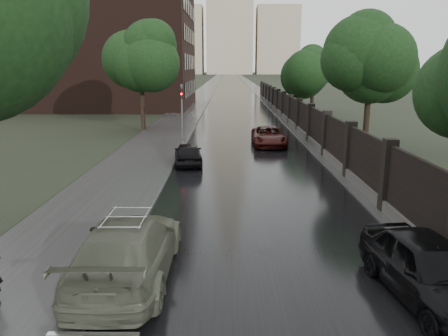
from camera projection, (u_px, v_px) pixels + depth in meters
road at (230, 78)px, 191.24m from camera, size 8.00×420.00×0.02m
sidewalk_left at (217, 78)px, 191.27m from camera, size 4.00×420.00×0.16m
verge_right at (243, 78)px, 191.18m from camera, size 3.00×420.00×0.08m
fence_right at (295, 117)px, 37.12m from camera, size 0.45×75.72×2.70m
tree_left_far at (141, 66)px, 34.31m from camera, size 4.25×4.25×7.39m
tree_right_b at (370, 70)px, 26.45m from camera, size 4.08×4.08×7.01m
tree_right_c at (313, 69)px, 43.98m from camera, size 4.08×4.08×7.01m
traffic_light at (182, 108)px, 30.05m from camera, size 0.16×0.32×4.00m
brick_building at (94, 27)px, 54.73m from camera, size 24.00×18.00×20.00m
stalinist_tower at (230, 15)px, 289.63m from camera, size 92.00×30.00×159.00m
volga_sedan at (128, 249)px, 10.77m from camera, size 2.20×5.42×1.57m
hatchback_left at (188, 154)px, 23.46m from camera, size 1.86×3.73×1.22m
car_right_near at (429, 269)px, 9.79m from camera, size 2.28×4.56×1.49m
car_right_far at (269, 136)px, 29.00m from camera, size 2.16×4.64×1.29m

